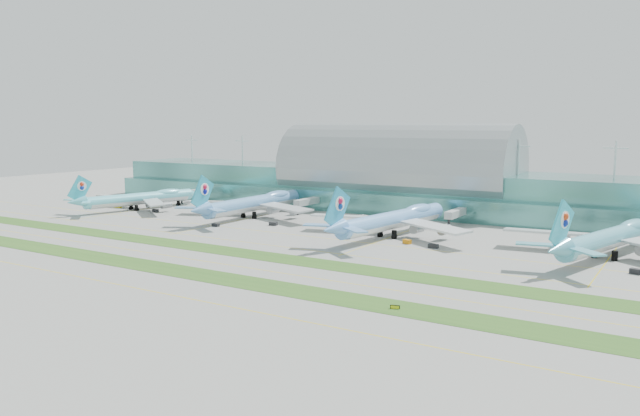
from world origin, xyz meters
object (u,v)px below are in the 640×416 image
Objects in this scene: terminal at (396,181)px; airliner_a at (141,198)px; airliner_c at (394,219)px; airliner_b at (255,202)px; taxiway_sign_east at (395,307)px; airliner_d at (612,237)px.

terminal is 4.90× the size of airliner_a.
airliner_b is at bearing 179.60° from airliner_c.
airliner_b is (-44.47, -59.60, -7.39)m from terminal.
taxiway_sign_east is (72.62, -157.98, -13.74)m from terminal.
airliner_a is (-108.88, -69.71, -8.26)m from terminal.
airliner_c is (140.60, -1.15, 0.87)m from airliner_a.
airliner_d reaches higher than airliner_a.
terminal is at bearing 162.98° from airliner_d.
taxiway_sign_east is (181.49, -88.27, -5.48)m from airliner_a.
terminal is 74.73m from airliner_b.
airliner_b is 152.88m from airliner_d.
airliner_d is (76.41, 2.14, -0.04)m from airliner_c.
taxiway_sign_east is at bearing -65.31° from terminal.
airliner_a is at bearing -172.46° from airliner_c.
airliner_c reaches higher than taxiway_sign_east.
airliner_d is at bearing 14.30° from airliner_a.
airliner_c is 35.41× the size of taxiway_sign_east.
airliner_b is at bearing -168.00° from airliner_d.
terminal reaches higher than airliner_b.
terminal is 149.84× the size of taxiway_sign_east.
airliner_c is at bearing -65.88° from terminal.
taxiway_sign_east is (40.89, -87.12, -6.35)m from airliner_c.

